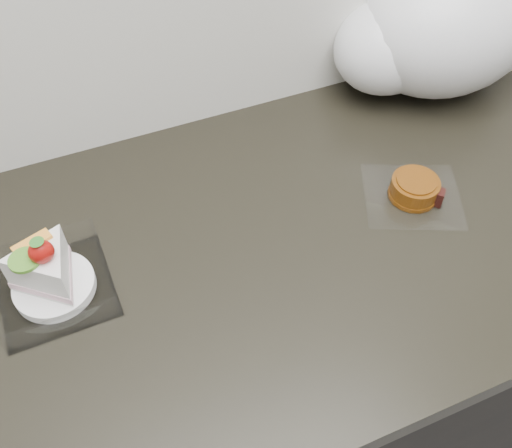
% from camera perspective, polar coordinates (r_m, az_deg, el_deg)
% --- Properties ---
extents(counter, '(2.04, 0.64, 0.90)m').
position_cam_1_polar(counter, '(1.24, -0.46, -15.24)').
color(counter, black).
rests_on(counter, ground).
extents(cake_tray, '(0.16, 0.16, 0.12)m').
position_cam_1_polar(cake_tray, '(0.83, -19.86, -5.08)').
color(cake_tray, white).
rests_on(cake_tray, counter).
extents(mooncake_wrap, '(0.20, 0.19, 0.04)m').
position_cam_1_polar(mooncake_wrap, '(0.94, 15.59, 3.29)').
color(mooncake_wrap, white).
rests_on(mooncake_wrap, counter).
extents(plastic_bag, '(0.39, 0.28, 0.31)m').
position_cam_1_polar(plastic_bag, '(1.12, 17.62, 18.18)').
color(plastic_bag, white).
rests_on(plastic_bag, counter).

